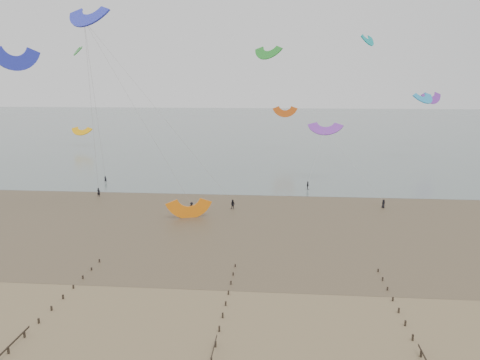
% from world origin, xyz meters
% --- Properties ---
extents(ground, '(500.00, 500.00, 0.00)m').
position_xyz_m(ground, '(0.00, 0.00, 0.00)').
color(ground, brown).
rests_on(ground, ground).
extents(sea_and_shore, '(500.00, 665.00, 0.03)m').
position_xyz_m(sea_and_shore, '(-4.08, 34.40, 0.01)').
color(sea_and_shore, '#475654').
rests_on(sea_and_shore, ground).
extents(kitesurfer_lead, '(0.72, 0.51, 1.88)m').
position_xyz_m(kitesurfer_lead, '(-27.51, 46.20, 0.94)').
color(kitesurfer_lead, black).
rests_on(kitesurfer_lead, ground).
extents(kitesurfers, '(116.00, 23.10, 1.89)m').
position_xyz_m(kitesurfers, '(32.10, 48.03, 0.90)').
color(kitesurfers, black).
rests_on(kitesurfers, ground).
extents(grounded_kite, '(7.83, 6.87, 3.63)m').
position_xyz_m(grounded_kite, '(-6.12, 33.07, 0.00)').
color(grounded_kite, orange).
rests_on(grounded_kite, ground).
extents(kites_airborne, '(249.47, 109.92, 34.20)m').
position_xyz_m(kites_airborne, '(-10.66, 88.22, 20.21)').
color(kites_airborne, '#029499').
rests_on(kites_airborne, ground).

